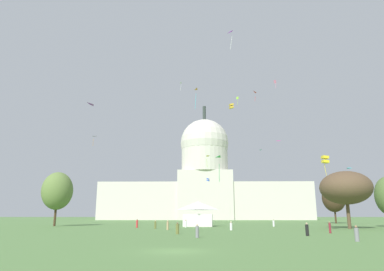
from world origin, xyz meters
name	(u,v)px	position (x,y,z in m)	size (l,w,h in m)	color
ground_plane	(175,251)	(0.00, 0.00, 0.00)	(800.00, 800.00, 0.00)	#567F42
capitol_building	(205,183)	(5.03, 162.21, 19.77)	(112.54, 26.95, 63.77)	beige
event_tent	(198,214)	(1.58, 55.67, 2.87)	(7.36, 6.81, 5.76)	white
tree_east_near	(334,198)	(45.10, 85.50, 7.99)	(10.16, 10.18, 12.55)	#42301E
tree_west_far	(57,191)	(-33.04, 57.35, 8.38)	(8.01, 8.07, 12.98)	#42301E
tree_east_mid	(346,188)	(31.18, 42.66, 7.91)	(14.11, 14.12, 11.24)	brown
person_white_mid_left	(274,223)	(18.91, 54.41, 0.71)	(0.65, 0.65, 1.59)	silver
person_white_deep_crowd	(231,226)	(7.48, 35.82, 0.68)	(0.55, 0.55, 1.53)	silver
person_olive_front_right	(177,229)	(-1.24, 22.92, 0.72)	(0.58, 0.58, 1.60)	olive
person_red_near_tree_east	(137,224)	(-11.26, 47.13, 0.81)	(0.48, 0.48, 1.76)	red
person_tan_back_left	(168,225)	(-3.87, 36.68, 0.78)	(0.46, 0.46, 1.69)	tan
person_white_lawn_far_left	(186,224)	(-1.05, 48.94, 0.76)	(0.45, 0.45, 1.63)	silver
person_grey_back_right	(197,232)	(1.58, 15.42, 0.71)	(0.55, 0.55, 1.56)	gray
person_grey_front_center	(357,234)	(17.98, 9.88, 0.72)	(0.55, 0.55, 1.60)	gray
person_black_edge_west	(307,230)	(15.79, 19.26, 0.76)	(0.55, 0.55, 1.67)	black
person_olive_back_center	(155,225)	(-6.79, 42.23, 0.72)	(0.54, 0.54, 1.59)	olive
person_maroon_near_tent	(330,228)	(21.16, 25.83, 0.79)	(0.44, 0.44, 1.68)	maroon
kite_violet_mid	(94,106)	(-17.19, 31.76, 21.78)	(1.08, 1.85, 0.24)	purple
kite_yellow_low	(325,160)	(23.48, 31.56, 11.88)	(1.10, 1.06, 3.42)	yellow
kite_gold_mid	(231,106)	(9.28, 47.56, 26.76)	(1.06, 1.01, 1.20)	gold
kite_blue_low	(208,180)	(4.70, 82.01, 13.51)	(1.01, 0.97, 1.03)	blue
kite_magenta_mid	(278,142)	(30.30, 93.34, 28.07)	(1.61, 0.89, 0.18)	#D1339E
kite_turquoise_mid	(262,151)	(25.16, 97.63, 25.71)	(1.18, 1.29, 0.30)	teal
kite_cyan_low	(347,171)	(34.61, 49.07, 12.13)	(1.30, 1.11, 0.22)	#33BCDB
kite_black_mid	(94,137)	(-36.19, 92.66, 29.87)	(1.66, 0.94, 3.35)	black
kite_orange_mid	(194,93)	(0.94, 41.90, 27.91)	(0.80, 1.17, 4.05)	orange
kite_lime_high	(237,99)	(16.12, 92.94, 44.25)	(0.84, 0.48, 3.30)	#8CD133
kite_pink_high	(275,82)	(23.89, 66.05, 39.87)	(0.69, 1.02, 2.65)	pink
kite_green_low	(220,161)	(5.29, 27.56, 11.01)	(1.04, 1.75, 3.70)	green
kite_red_high	(257,94)	(18.30, 65.10, 36.05)	(1.46, 1.94, 2.36)	red
kite_white_high	(181,84)	(-5.12, 97.87, 52.10)	(0.58, 0.82, 3.53)	white
kite_violet_high	(232,34)	(9.35, 42.89, 42.20)	(1.39, 1.56, 4.22)	purple
kite_yellow_low_b	(207,157)	(3.62, 51.08, 15.62)	(1.05, 1.11, 2.67)	yellow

